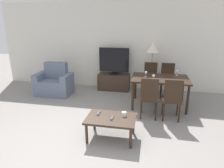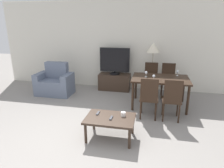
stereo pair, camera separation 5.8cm
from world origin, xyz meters
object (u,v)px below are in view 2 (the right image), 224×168
object	(u,v)px
remote_secondary	(98,113)
cup_white_near	(123,114)
armchair	(55,83)
tv	(115,61)
wine_glass_left	(178,72)
wine_glass_right	(154,76)
dining_chair_near	(149,96)
floor_lamp	(153,50)
tv_stand	(115,82)
remote_primary	(111,118)
wine_glass_center	(146,73)
dining_chair_near_right	(172,98)
dining_table	(160,81)
dining_chair_far	(168,79)
coffee_table	(110,120)
dining_chair_far_left	(151,78)

from	to	relation	value
remote_secondary	cup_white_near	distance (m)	0.48
armchair	tv	bearing A→B (deg)	24.58
remote_secondary	wine_glass_left	distance (m)	2.50
remote_secondary	wine_glass_right	distance (m)	1.70
dining_chair_near	floor_lamp	distance (m)	1.90
tv_stand	armchair	bearing A→B (deg)	-155.35
remote_primary	wine_glass_center	size ratio (longest dim) A/B	1.03
wine_glass_center	dining_chair_near_right	bearing A→B (deg)	-52.66
dining_table	dining_chair_near	xyz separation A→B (m)	(-0.24, -0.77, -0.14)
dining_chair_near_right	remote_secondary	bearing A→B (deg)	-149.25
dining_chair_near_right	remote_secondary	distance (m)	1.63
remote_secondary	dining_chair_near_right	bearing A→B (deg)	30.75
dining_chair_far	remote_primary	bearing A→B (deg)	-113.89
remote_primary	wine_glass_right	xyz separation A→B (m)	(0.71, 1.46, 0.42)
dining_table	remote_secondary	world-z (taller)	dining_table
floor_lamp	remote_secondary	size ratio (longest dim) A/B	10.03
coffee_table	dining_table	xyz separation A→B (m)	(0.90, 1.71, 0.30)
tv_stand	dining_table	world-z (taller)	dining_table
armchair	tv	distance (m)	1.90
coffee_table	wine_glass_center	world-z (taller)	wine_glass_center
tv	dining_chair_far	distance (m)	1.67
coffee_table	wine_glass_center	size ratio (longest dim) A/B	6.07
dining_chair_far	remote_primary	world-z (taller)	dining_chair_far
dining_chair_near_right	wine_glass_left	size ratio (longest dim) A/B	6.50
tv	cup_white_near	world-z (taller)	tv
dining_chair_near	wine_glass_left	bearing A→B (deg)	58.05
dining_chair_far	wine_glass_left	world-z (taller)	dining_chair_far
tv_stand	floor_lamp	xyz separation A→B (m)	(1.14, -0.07, 1.05)
dining_chair_far_left	remote_primary	xyz separation A→B (m)	(-0.63, -2.51, -0.10)
dining_chair_far	tv_stand	bearing A→B (deg)	170.61
dining_table	remote_primary	size ratio (longest dim) A/B	9.18
armchair	wine_glass_center	size ratio (longest dim) A/B	7.06
tv	wine_glass_center	world-z (taller)	tv
tv_stand	remote_secondary	world-z (taller)	tv_stand
remote_primary	wine_glass_center	bearing A→B (deg)	73.58
coffee_table	remote_primary	xyz separation A→B (m)	(0.03, -0.03, 0.06)
armchair	wine_glass_right	world-z (taller)	armchair
remote_secondary	remote_primary	bearing A→B (deg)	-26.29
dining_chair_near	dining_chair_far_left	xyz separation A→B (m)	(0.00, 1.54, 0.00)
coffee_table	dining_chair_near_right	distance (m)	1.48
dining_chair_near	remote_primary	world-z (taller)	dining_chair_near
cup_white_near	wine_glass_right	xyz separation A→B (m)	(0.51, 1.32, 0.39)
dining_chair_near	remote_primary	distance (m)	1.16
tv	cup_white_near	xyz separation A→B (m)	(0.68, -2.63, -0.46)
dining_chair_far_left	armchair	bearing A→B (deg)	-169.92
dining_chair_near	dining_chair_far_left	distance (m)	1.54
coffee_table	wine_glass_right	xyz separation A→B (m)	(0.73, 1.42, 0.48)
floor_lamp	remote_primary	world-z (taller)	floor_lamp
dining_chair_near	wine_glass_left	world-z (taller)	dining_chair_near
dining_chair_far	tv	bearing A→B (deg)	170.70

